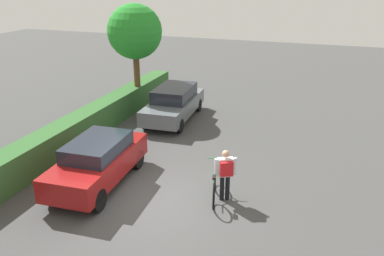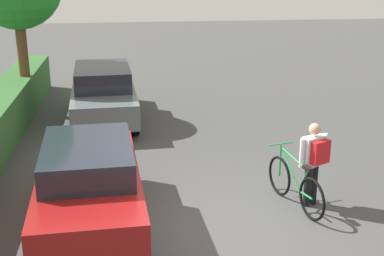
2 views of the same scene
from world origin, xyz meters
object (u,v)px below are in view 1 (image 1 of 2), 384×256
object	(u,v)px
bicycle	(214,185)
tree_kerbside	(135,32)
person_rider	(226,171)
parked_car_far	(174,103)
parked_car_near	(98,161)

from	to	relation	value
bicycle	tree_kerbside	xyz separation A→B (m)	(6.83, 5.87, 3.23)
person_rider	tree_kerbside	world-z (taller)	tree_kerbside
parked_car_far	person_rider	size ratio (longest dim) A/B	2.79
bicycle	person_rider	xyz separation A→B (m)	(-0.01, -0.32, 0.53)
parked_car_far	person_rider	world-z (taller)	person_rider
bicycle	parked_car_near	bearing A→B (deg)	95.86
parked_car_near	bicycle	size ratio (longest dim) A/B	2.25
parked_car_near	tree_kerbside	world-z (taller)	tree_kerbside
parked_car_far	person_rider	xyz separation A→B (m)	(-5.92, -3.95, 0.17)
parked_car_near	parked_car_far	bearing A→B (deg)	0.01
parked_car_near	parked_car_far	distance (m)	6.28
bicycle	parked_car_far	bearing A→B (deg)	31.55
bicycle	tree_kerbside	size ratio (longest dim) A/B	0.37
parked_car_near	tree_kerbside	bearing A→B (deg)	17.28
person_rider	tree_kerbside	size ratio (longest dim) A/B	0.32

